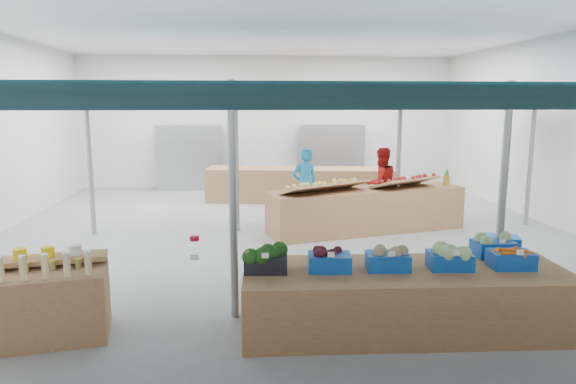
% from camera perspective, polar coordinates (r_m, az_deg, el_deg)
% --- Properties ---
extents(floor, '(13.00, 13.00, 0.00)m').
position_cam_1_polar(floor, '(10.68, -0.26, -4.85)').
color(floor, slate).
rests_on(floor, ground).
extents(hall, '(13.00, 13.00, 13.00)m').
position_cam_1_polar(hall, '(11.77, -0.87, 9.53)').
color(hall, silver).
rests_on(hall, ground).
extents(pole_grid, '(10.00, 4.60, 3.00)m').
position_cam_1_polar(pole_grid, '(8.75, 5.63, 3.89)').
color(pole_grid, gray).
rests_on(pole_grid, floor).
extents(awnings, '(9.50, 7.08, 0.30)m').
position_cam_1_polar(awnings, '(8.70, 5.74, 10.24)').
color(awnings, '#0B262E').
rests_on(awnings, pole_grid).
extents(back_shelving_left, '(2.00, 0.50, 2.00)m').
position_cam_1_polar(back_shelving_left, '(16.47, -10.79, 3.73)').
color(back_shelving_left, '#B23F33').
rests_on(back_shelving_left, floor).
extents(back_shelving_right, '(2.00, 0.50, 2.00)m').
position_cam_1_polar(back_shelving_right, '(16.64, 4.86, 3.93)').
color(back_shelving_right, '#B23F33').
rests_on(back_shelving_right, floor).
extents(bottle_shelf, '(1.94, 1.38, 1.09)m').
position_cam_1_polar(bottle_shelf, '(6.78, -27.20, -10.89)').
color(bottle_shelf, brown).
rests_on(bottle_shelf, floor).
extents(veg_counter, '(3.92, 1.46, 0.75)m').
position_cam_1_polar(veg_counter, '(6.50, 12.75, -11.51)').
color(veg_counter, brown).
rests_on(veg_counter, floor).
extents(fruit_counter, '(4.36, 2.03, 0.91)m').
position_cam_1_polar(fruit_counter, '(11.09, 8.72, -2.01)').
color(fruit_counter, brown).
rests_on(fruit_counter, floor).
extents(far_counter, '(5.25, 1.78, 0.93)m').
position_cam_1_polar(far_counter, '(14.29, 1.32, 0.81)').
color(far_counter, brown).
rests_on(far_counter, floor).
extents(crate_stack, '(0.62, 0.52, 0.64)m').
position_cam_1_polar(crate_stack, '(8.91, 22.52, -6.52)').
color(crate_stack, '#0E449F').
rests_on(crate_stack, floor).
extents(vendor_left, '(0.70, 0.55, 1.70)m').
position_cam_1_polar(vendor_left, '(11.87, 1.87, 0.82)').
color(vendor_left, '#1D84BD').
rests_on(vendor_left, floor).
extents(vendor_right, '(0.96, 0.83, 1.70)m').
position_cam_1_polar(vendor_right, '(12.22, 10.28, 0.93)').
color(vendor_right, '#A31414').
rests_on(vendor_right, floor).
extents(crate_broccoli, '(0.53, 0.42, 0.35)m').
position_cam_1_polar(crate_broccoli, '(6.10, -2.46, -7.37)').
color(crate_broccoli, black).
rests_on(crate_broccoli, veg_counter).
extents(crate_beets, '(0.53, 0.42, 0.29)m').
position_cam_1_polar(crate_beets, '(6.15, 4.63, -7.48)').
color(crate_beets, '#0E449F').
rests_on(crate_beets, veg_counter).
extents(crate_celeriac, '(0.53, 0.42, 0.31)m').
position_cam_1_polar(crate_celeriac, '(6.27, 11.02, -7.18)').
color(crate_celeriac, '#0E449F').
rests_on(crate_celeriac, veg_counter).
extents(crate_cabbage, '(0.53, 0.42, 0.35)m').
position_cam_1_polar(crate_cabbage, '(6.49, 17.54, -6.77)').
color(crate_cabbage, '#0E449F').
rests_on(crate_cabbage, veg_counter).
extents(crate_carrots, '(0.53, 0.42, 0.29)m').
position_cam_1_polar(crate_carrots, '(6.79, 23.53, -6.81)').
color(crate_carrots, '#0E449F').
rests_on(crate_carrots, veg_counter).
extents(sparrow, '(0.12, 0.09, 0.11)m').
position_cam_1_polar(sparrow, '(5.95, -4.12, -6.94)').
color(sparrow, brown).
rests_on(sparrow, crate_broccoli).
extents(pole_ribbon, '(0.12, 0.12, 0.28)m').
position_cam_1_polar(pole_ribbon, '(6.33, -10.36, -5.30)').
color(pole_ribbon, '#B50C23').
rests_on(pole_ribbon, pole_grid).
extents(apple_heap_yellow, '(2.00, 1.52, 0.27)m').
position_cam_1_polar(apple_heap_yellow, '(10.45, 4.18, 0.81)').
color(apple_heap_yellow, '#997247').
rests_on(apple_heap_yellow, fruit_counter).
extents(apple_heap_red, '(1.65, 1.33, 0.27)m').
position_cam_1_polar(apple_heap_red, '(11.32, 12.89, 1.29)').
color(apple_heap_red, '#997247').
rests_on(apple_heap_red, fruit_counter).
extents(pineapple, '(0.14, 0.14, 0.39)m').
position_cam_1_polar(pineapple, '(11.92, 17.21, 1.59)').
color(pineapple, '#8C6019').
rests_on(pineapple, fruit_counter).
extents(crate_extra, '(0.51, 0.40, 0.32)m').
position_cam_1_polar(crate_extra, '(7.20, 21.87, -5.47)').
color(crate_extra, '#0E449F').
rests_on(crate_extra, veg_counter).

